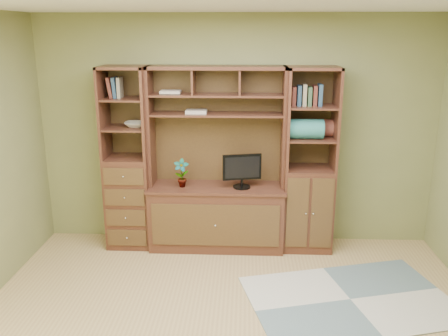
{
  "coord_description": "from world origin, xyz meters",
  "views": [
    {
      "loc": [
        0.1,
        -3.3,
        2.4
      ],
      "look_at": [
        -0.11,
        1.2,
        1.1
      ],
      "focal_mm": 38.0,
      "sensor_mm": 36.0,
      "label": 1
    }
  ],
  "objects_px": {
    "center_hutch": "(216,161)",
    "right_tower": "(309,161)",
    "monitor": "(242,165)",
    "left_tower": "(128,159)"
  },
  "relations": [
    {
      "from": "center_hutch",
      "to": "right_tower",
      "type": "bearing_deg",
      "value": 2.23
    },
    {
      "from": "center_hutch",
      "to": "monitor",
      "type": "relative_size",
      "value": 3.89
    },
    {
      "from": "center_hutch",
      "to": "monitor",
      "type": "xyz_separation_m",
      "value": [
        0.28,
        -0.03,
        -0.03
      ]
    },
    {
      "from": "left_tower",
      "to": "right_tower",
      "type": "xyz_separation_m",
      "value": [
        2.02,
        0.0,
        0.0
      ]
    },
    {
      "from": "center_hutch",
      "to": "left_tower",
      "type": "height_order",
      "value": "same"
    },
    {
      "from": "left_tower",
      "to": "right_tower",
      "type": "relative_size",
      "value": 1.0
    },
    {
      "from": "monitor",
      "to": "center_hutch",
      "type": "bearing_deg",
      "value": 160.31
    },
    {
      "from": "center_hutch",
      "to": "right_tower",
      "type": "relative_size",
      "value": 1.0
    },
    {
      "from": "center_hutch",
      "to": "right_tower",
      "type": "distance_m",
      "value": 1.03
    },
    {
      "from": "left_tower",
      "to": "monitor",
      "type": "relative_size",
      "value": 3.89
    }
  ]
}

